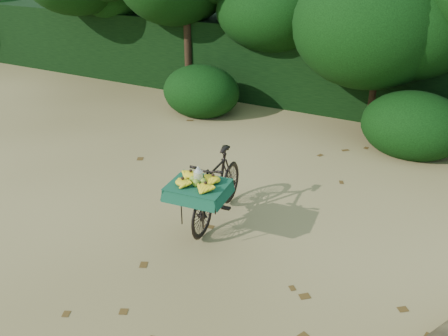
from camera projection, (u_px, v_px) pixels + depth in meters
The scene contains 6 objects.
ground at pixel (231, 248), 6.07m from camera, with size 80.00×80.00×0.00m, color tan.
vendor_bicycle at pixel (217, 187), 6.48m from camera, with size 0.77×1.78×1.00m.
hedge_backdrop at pixel (361, 70), 10.67m from camera, with size 26.00×1.80×1.80m, color black.
tree_row at pixel (326, 23), 9.83m from camera, with size 14.50×2.00×4.00m, color black, non-canonical shape.
bush_clumps at pixel (358, 119), 9.07m from camera, with size 8.80×1.70×0.90m, color black, non-canonical shape.
leaf_litter at pixel (252, 223), 6.58m from camera, with size 7.00×7.30×0.01m, color #4D3514, non-canonical shape.
Camera 1 is at (2.31, -4.45, 3.57)m, focal length 38.00 mm.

